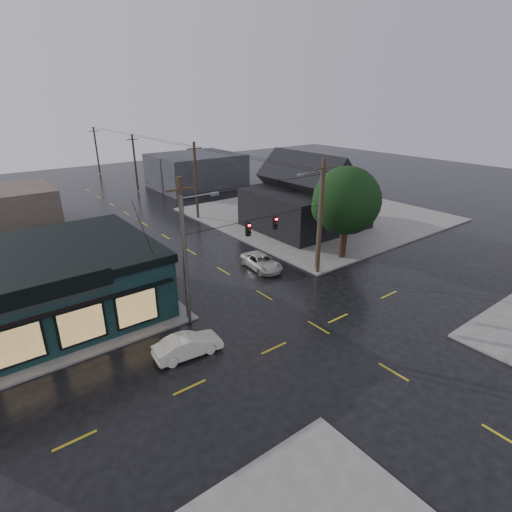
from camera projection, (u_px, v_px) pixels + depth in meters
ground_plane at (318, 327)px, 27.48m from camera, size 160.00×160.00×0.00m
sidewalk_ne at (316, 214)px, 53.45m from camera, size 28.00×28.00×0.15m
pizza_shop at (33, 287)px, 27.62m from camera, size 16.30×12.34×4.90m
ne_building at (306, 191)px, 46.78m from camera, size 12.60×11.60×8.75m
corner_tree at (346, 201)px, 37.13m from camera, size 6.39×6.39×8.79m
utility_pole_nw at (189, 318)px, 28.61m from camera, size 2.00×0.32×10.15m
utility_pole_ne at (317, 273)px, 35.93m from camera, size 2.00×0.32×10.15m
utility_pole_far_a at (198, 219)px, 51.77m from camera, size 2.00×0.32×9.65m
utility_pole_far_b at (138, 191)px, 66.51m from camera, size 2.00×0.32×9.15m
utility_pole_far_c at (100, 174)px, 81.25m from camera, size 2.00×0.32×9.15m
span_signal_assembly at (262, 226)px, 30.19m from camera, size 13.00×0.48×1.23m
streetlight_nw at (190, 324)px, 27.93m from camera, size 5.40×0.30×9.15m
streetlight_ne at (316, 269)px, 36.73m from camera, size 5.40×0.30×9.15m
bg_building_east at (196, 171)px, 68.60m from camera, size 14.00×12.00×5.60m
sedan_cream at (188, 345)px, 24.32m from camera, size 4.32×1.84×1.39m
suv_silver at (261, 262)px, 36.57m from camera, size 2.64×4.93×1.32m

